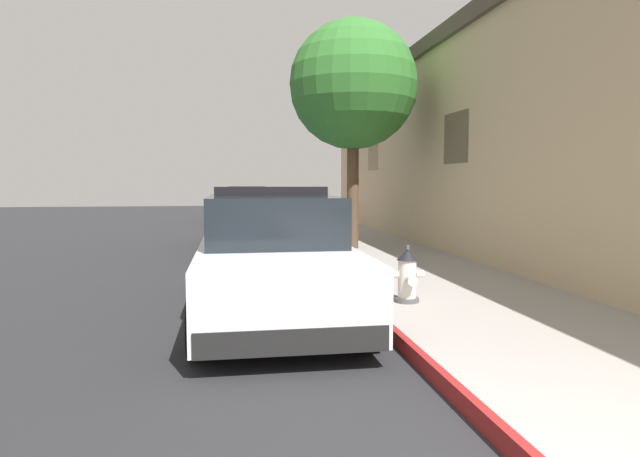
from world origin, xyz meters
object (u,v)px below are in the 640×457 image
at_px(police_cruiser, 272,258).
at_px(parked_car_silver_ahead, 248,219).
at_px(parked_car_dark_far, 246,204).
at_px(street_tree, 353,86).
at_px(fire_hydrant, 407,276).

relative_size(police_cruiser, parked_car_silver_ahead, 1.00).
distance_m(parked_car_dark_far, street_tree, 13.10).
relative_size(police_cruiser, fire_hydrant, 6.37).
height_order(police_cruiser, parked_car_dark_far, police_cruiser).
height_order(parked_car_silver_ahead, parked_car_dark_far, same).
xyz_separation_m(police_cruiser, parked_car_silver_ahead, (-0.06, 7.81, -0.00)).
bearing_deg(fire_hydrant, parked_car_silver_ahead, 102.64).
bearing_deg(parked_car_silver_ahead, street_tree, -40.75).
bearing_deg(police_cruiser, fire_hydrant, -9.88).
bearing_deg(parked_car_dark_far, police_cruiser, -90.60).
xyz_separation_m(police_cruiser, fire_hydrant, (1.76, -0.31, -0.24)).
distance_m(police_cruiser, fire_hydrant, 1.80).
relative_size(parked_car_dark_far, street_tree, 0.90).
distance_m(police_cruiser, street_tree, 7.00).
bearing_deg(police_cruiser, parked_car_dark_far, 89.40).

